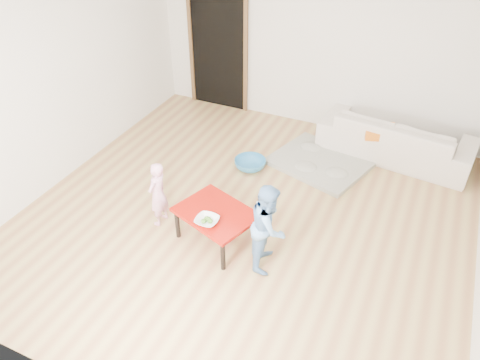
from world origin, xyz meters
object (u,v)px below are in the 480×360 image
Objects in this scene: sofa at (396,137)px; child_blue at (269,226)px; child_pink at (158,194)px; bowl at (207,221)px; basin at (250,164)px; red_table at (217,226)px.

child_blue is (-0.83, -2.64, 0.19)m from sofa.
sofa is at bearing -27.54° from child_blue.
sofa is 3.37m from child_pink.
basin is (-0.23, 1.65, -0.37)m from bowl.
basin is (0.50, 1.44, -0.33)m from child_pink.
child_pink is (-2.19, -2.56, 0.10)m from sofa.
basin is at bearing 40.28° from sofa.
sofa is 2.55× the size of child_pink.
basin is (-1.69, -1.12, -0.23)m from sofa.
red_table is 0.76m from child_pink.
child_pink is at bearing 179.13° from red_table.
red_table is 0.31m from bowl.
red_table is 1.91× the size of basin.
sofa reaches higher than red_table.
red_table is at bearing 67.18° from sofa.
bowl reaches higher than red_table.
red_table is 1.47m from basin.
bowl is 1.71m from basin.
child_pink is (-0.73, 0.21, -0.04)m from bowl.
child_pink is at bearing 76.72° from child_blue.
child_pink is at bearing 56.17° from sofa.
red_table is at bearing 89.70° from bowl.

